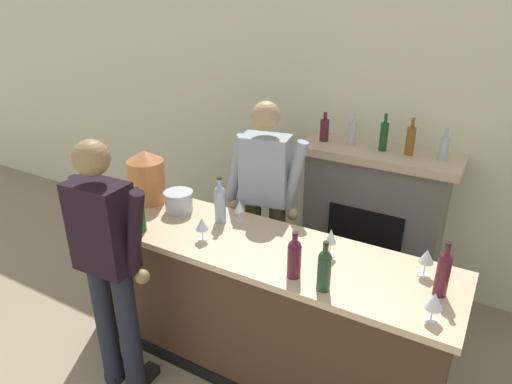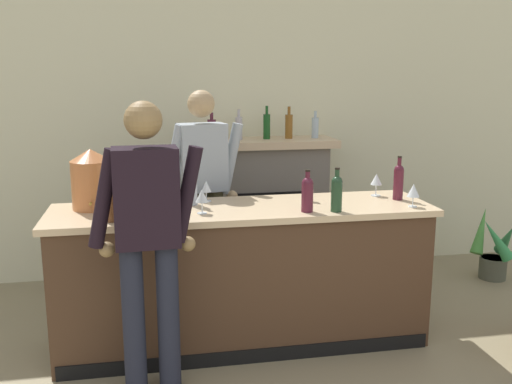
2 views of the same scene
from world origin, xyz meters
The scene contains 19 objects.
wall_back_panel centered at (0.00, 4.60, 1.38)m, with size 12.00×0.07×2.75m.
bar_counter centered at (0.21, 3.00, 0.51)m, with size 2.65×0.71×1.01m.
fireplace_stone centered at (0.64, 4.34, 0.68)m, with size 1.30×0.52×1.63m.
potted_plant_corner centered at (2.75, 3.84, 0.28)m, with size 0.44×0.49×0.68m.
person_customer centered at (-0.44, 2.37, 0.99)m, with size 0.66×0.32×1.78m.
person_bartender centered at (-0.01, 3.57, 1.00)m, with size 0.65×0.36×1.80m.
copper_dispenser centered at (-0.80, 3.14, 1.22)m, with size 0.28×0.32×0.41m.
ice_bucket_steel centered at (-0.49, 3.12, 1.09)m, with size 0.22×0.22×0.15m.
wine_bottle_chardonnay_pale centered at (-0.53, 2.75, 1.16)m, with size 0.08×0.08×0.32m.
wine_bottle_merlot_tall centered at (0.81, 2.75, 1.15)m, with size 0.08×0.08×0.30m.
wine_bottle_cabernet_heavy centered at (-0.13, 3.14, 1.16)m, with size 0.08×0.08×0.34m.
wine_bottle_riesling_slim centered at (-0.66, 2.76, 1.15)m, with size 0.08×0.08×0.31m.
wine_bottle_rose_blush centered at (1.37, 3.02, 1.15)m, with size 0.07×0.07×0.32m.
wine_bottle_port_short centered at (0.61, 2.78, 1.14)m, with size 0.08×0.08×0.29m.
wine_glass_by_dispenser centered at (-0.02, 3.22, 1.12)m, with size 0.07×0.07×0.15m.
wine_glass_back_row centered at (1.26, 3.17, 1.13)m, with size 0.09×0.09×0.17m.
wine_glass_front_left centered at (-0.08, 2.86, 1.13)m, with size 0.09×0.09×0.16m.
wine_glass_front_right centered at (0.71, 3.09, 1.14)m, with size 0.07×0.07×0.19m.
wine_glass_near_bucket centered at (1.37, 2.78, 1.12)m, with size 0.09×0.09×0.16m.
Camera 2 is at (-0.41, -0.80, 1.93)m, focal length 40.00 mm.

